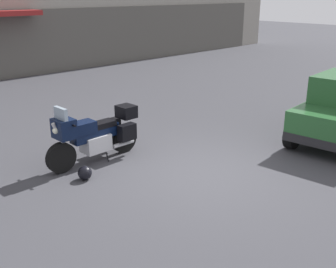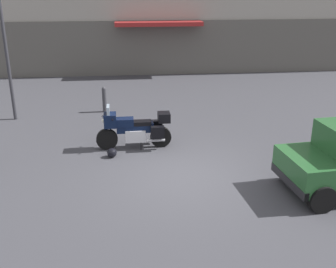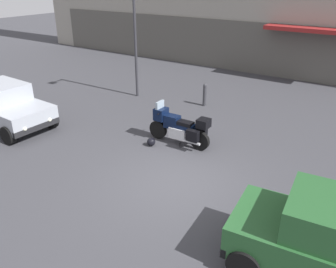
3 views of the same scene
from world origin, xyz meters
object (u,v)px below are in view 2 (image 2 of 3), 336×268
at_px(streetlamp_curbside, 3,33).
at_px(bollard_curbside, 104,99).
at_px(motorcycle, 135,129).
at_px(helmet, 112,153).

height_order(streetlamp_curbside, bollard_curbside, streetlamp_curbside).
relative_size(motorcycle, bollard_curbside, 2.30).
bearing_deg(motorcycle, streetlamp_curbside, -36.07).
xyz_separation_m(helmet, bollard_curbside, (-0.38, 4.37, 0.38)).
relative_size(helmet, streetlamp_curbside, 0.05).
bearing_deg(helmet, streetlamp_curbside, 134.55).
relative_size(motorcycle, streetlamp_curbside, 0.44).
distance_m(motorcycle, bollard_curbside, 3.89).
distance_m(motorcycle, helmet, 1.06).
height_order(motorcycle, helmet, motorcycle).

